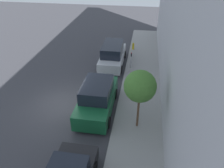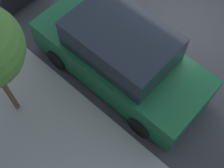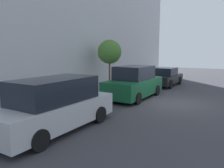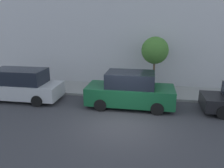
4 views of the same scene
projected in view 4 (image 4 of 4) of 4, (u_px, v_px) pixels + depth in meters
name	position (u px, v px, depth m)	size (l,w,h in m)	color
ground_plane	(121.00, 124.00, 10.23)	(60.00, 60.00, 0.00)	#38383D
sidewalk	(131.00, 91.00, 14.87)	(2.85, 32.00, 0.15)	gray
parked_suv_second	(130.00, 91.00, 12.11)	(2.08, 4.80, 1.98)	#14512D
parked_minivan_third	(20.00, 85.00, 13.18)	(2.02, 4.92, 1.90)	#B7BABF
parking_meter_far	(45.00, 77.00, 14.63)	(0.11, 0.15, 1.41)	#ADADB2
street_tree	(155.00, 50.00, 13.83)	(1.72, 1.72, 3.57)	brown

